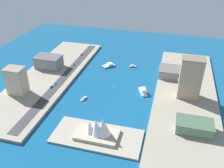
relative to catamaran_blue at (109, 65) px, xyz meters
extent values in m
plane|color=#145684|center=(-20.12, 52.23, -1.61)|extent=(440.00, 440.00, 0.00)
cube|color=#9E937F|center=(-108.33, 52.23, -0.03)|extent=(70.00, 240.00, 3.17)
cube|color=#9E937F|center=(68.10, 52.23, -0.03)|extent=(70.00, 240.00, 3.17)
cube|color=#A89E89|center=(-29.47, 144.83, -0.61)|extent=(83.40, 37.57, 2.00)
cube|color=#38383D|center=(46.28, 52.23, 1.63)|extent=(11.59, 228.00, 0.15)
cube|color=blue|center=(0.32, 0.34, -0.68)|extent=(19.68, 20.08, 1.86)
cone|color=blue|center=(6.92, 7.39, -0.68)|extent=(2.37, 2.37, 1.68)
cube|color=white|center=(-0.99, -1.06, 1.55)|extent=(10.64, 10.67, 2.59)
cube|color=beige|center=(0.32, 0.34, 0.30)|extent=(18.89, 19.27, 0.10)
cube|color=red|center=(-34.38, -7.20, -1.00)|extent=(10.00, 5.24, 1.23)
cone|color=red|center=(-39.38, -8.11, -1.00)|extent=(1.29, 1.29, 1.10)
cube|color=white|center=(-33.67, -7.06, 0.64)|extent=(4.15, 3.07, 2.05)
cube|color=beige|center=(-34.38, -7.20, -0.34)|extent=(9.60, 5.03, 0.10)
cube|color=silver|center=(-58.96, 57.83, -0.30)|extent=(13.16, 19.43, 2.63)
cone|color=silver|center=(-54.96, 48.73, -0.30)|extent=(3.11, 3.11, 2.36)
cube|color=white|center=(-59.65, 59.39, 3.28)|extent=(8.13, 9.76, 4.54)
cube|color=beige|center=(-58.96, 57.83, 1.06)|extent=(12.63, 18.65, 0.10)
cube|color=white|center=(4.69, 89.65, -0.94)|extent=(5.80, 10.16, 1.35)
cone|color=white|center=(6.58, 94.63, -0.94)|extent=(1.57, 1.57, 1.21)
cube|color=white|center=(4.50, 89.14, 0.36)|extent=(3.44, 5.37, 1.25)
cube|color=beige|center=(4.69, 89.65, -0.21)|extent=(5.56, 9.75, 0.10)
cylinder|color=silver|center=(4.87, 90.11, 4.59)|extent=(0.24, 0.24, 9.72)
cube|color=gray|center=(78.97, 30.30, 9.45)|extent=(34.62, 22.89, 15.80)
cube|color=#59595C|center=(78.97, 30.30, 17.75)|extent=(36.01, 23.81, 0.80)
cube|color=#C6B793|center=(81.67, 100.60, 17.40)|extent=(20.54, 15.67, 31.69)
cube|color=gray|center=(81.67, 100.60, 33.65)|extent=(21.36, 16.30, 0.80)
cube|color=tan|center=(-109.92, 57.32, 25.23)|extent=(23.60, 15.39, 47.34)
cube|color=#7C6B55|center=(-109.92, 57.32, 49.30)|extent=(24.54, 16.01, 0.80)
cube|color=slate|center=(-115.75, 115.69, 6.44)|extent=(33.24, 20.01, 9.78)
cube|color=#47624A|center=(-115.75, 115.69, 11.73)|extent=(34.57, 20.82, 0.80)
cube|color=gray|center=(-93.12, 11.76, 6.67)|extent=(39.26, 26.56, 10.23)
cube|color=slate|center=(-93.12, 11.76, 12.19)|extent=(40.83, 27.62, 0.80)
cylinder|color=black|center=(48.73, 73.84, 2.03)|extent=(0.26, 0.64, 0.64)
cylinder|color=black|center=(50.27, 73.82, 2.03)|extent=(0.26, 0.64, 0.64)
cylinder|color=black|center=(48.68, 70.25, 2.03)|extent=(0.26, 0.64, 0.64)
cylinder|color=black|center=(50.22, 70.23, 2.03)|extent=(0.26, 0.64, 0.64)
cube|color=white|center=(49.48, 72.03, 2.30)|extent=(1.81, 5.14, 0.76)
cube|color=#262D38|center=(49.47, 71.78, 2.93)|extent=(1.57, 2.88, 0.49)
cylinder|color=black|center=(47.39, 17.26, 2.03)|extent=(0.26, 0.64, 0.64)
cylinder|color=black|center=(49.18, 17.29, 2.03)|extent=(0.26, 0.64, 0.64)
cylinder|color=black|center=(47.45, 13.84, 2.03)|extent=(0.26, 0.64, 0.64)
cylinder|color=black|center=(49.24, 13.87, 2.03)|extent=(0.26, 0.64, 0.64)
cube|color=yellow|center=(48.31, 15.57, 2.36)|extent=(2.07, 4.93, 0.88)
cube|color=#262D38|center=(48.32, 15.32, 3.09)|extent=(1.80, 2.77, 0.57)
cylinder|color=black|center=(48.54, 112.25, 2.03)|extent=(0.26, 0.65, 0.64)
cylinder|color=black|center=(50.24, 112.22, 2.03)|extent=(0.26, 0.65, 0.64)
cylinder|color=black|center=(48.47, 108.82, 2.03)|extent=(0.26, 0.65, 0.64)
cylinder|color=black|center=(50.16, 108.79, 2.03)|extent=(0.26, 0.65, 0.64)
cube|color=red|center=(49.35, 110.52, 2.32)|extent=(2.00, 4.94, 0.79)
cube|color=#262D38|center=(49.35, 110.28, 2.97)|extent=(1.73, 2.78, 0.51)
cylinder|color=black|center=(49.61, 81.89, 2.03)|extent=(0.28, 0.65, 0.64)
cylinder|color=black|center=(51.31, 81.97, 2.03)|extent=(0.28, 0.65, 0.64)
cylinder|color=black|center=(49.77, 78.49, 2.03)|extent=(0.28, 0.65, 0.64)
cylinder|color=black|center=(51.46, 78.57, 2.03)|extent=(0.28, 0.65, 0.64)
cube|color=blue|center=(50.54, 80.23, 2.30)|extent=(2.12, 4.95, 0.75)
cube|color=#262D38|center=(50.55, 79.98, 3.00)|extent=(1.79, 2.80, 0.64)
cylinder|color=black|center=(49.23, -19.65, 2.03)|extent=(0.27, 0.65, 0.64)
cylinder|color=black|center=(50.77, -19.61, 2.03)|extent=(0.27, 0.65, 0.64)
cylinder|color=black|center=(49.31, -22.70, 2.03)|extent=(0.27, 0.65, 0.64)
cylinder|color=black|center=(50.85, -22.66, 2.03)|extent=(0.27, 0.65, 0.64)
cube|color=black|center=(50.04, -21.16, 2.30)|extent=(1.85, 4.39, 0.74)
cube|color=#262D38|center=(50.05, -21.37, 2.91)|extent=(1.59, 2.47, 0.48)
cylinder|color=black|center=(39.00, 70.24, 4.31)|extent=(0.18, 0.18, 5.50)
cube|color=black|center=(39.00, 70.24, 7.56)|extent=(0.36, 0.36, 1.00)
sphere|color=red|center=(39.00, 70.24, 7.91)|extent=(0.24, 0.24, 0.24)
sphere|color=yellow|center=(39.00, 70.24, 7.56)|extent=(0.24, 0.24, 0.24)
sphere|color=green|center=(39.00, 70.24, 7.21)|extent=(0.24, 0.24, 0.24)
cube|color=#BCAD93|center=(-29.47, 144.83, 1.89)|extent=(39.97, 22.92, 3.00)
cone|color=white|center=(-35.96, 144.83, 12.66)|extent=(13.74, 11.46, 19.85)
cone|color=white|center=(-29.47, 144.83, 11.36)|extent=(14.48, 12.92, 17.19)
cone|color=white|center=(-23.11, 144.83, 9.20)|extent=(10.86, 9.39, 12.78)
cylinder|color=brown|center=(-102.63, 23.48, 3.10)|extent=(0.50, 0.50, 3.10)
sphere|color=#2D7233|center=(-102.63, 23.48, 7.35)|extent=(6.73, 6.73, 6.73)
cylinder|color=brown|center=(-99.90, 29.61, 3.03)|extent=(0.50, 0.50, 2.95)
sphere|color=#2D7233|center=(-99.90, 29.61, 6.69)|extent=(5.47, 5.47, 5.47)
camera|label=1|loc=(-86.41, 303.01, 155.94)|focal=38.64mm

